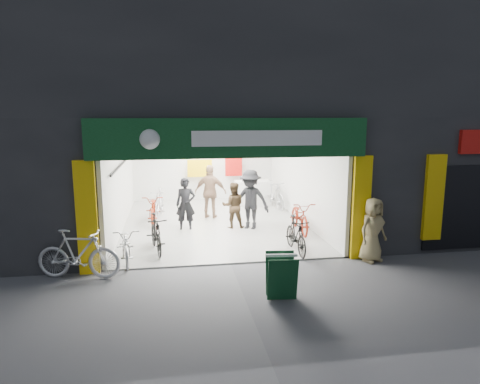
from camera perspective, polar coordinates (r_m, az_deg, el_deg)
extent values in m
plane|color=#56565B|center=(10.49, -1.23, -9.64)|extent=(60.00, 60.00, 0.00)
cube|color=#232326|center=(15.10, -0.17, 18.61)|extent=(16.00, 10.00, 4.50)
cube|color=#232326|center=(15.44, -24.75, 2.58)|extent=(5.00, 10.00, 3.50)
cube|color=#232326|center=(16.60, 17.17, 3.56)|extent=(6.00, 10.00, 3.50)
cube|color=#9E9E99|center=(14.28, -3.49, -4.11)|extent=(6.00, 8.00, 0.04)
cube|color=silver|center=(18.02, -4.88, 4.01)|extent=(6.00, 0.20, 3.20)
cube|color=silver|center=(13.99, -15.68, 1.82)|extent=(0.10, 8.00, 3.20)
cube|color=silver|center=(14.56, 8.08, 2.42)|extent=(0.10, 8.00, 3.20)
cube|color=white|center=(13.83, -3.64, 8.95)|extent=(6.00, 8.00, 0.10)
cube|color=black|center=(9.96, -1.39, 8.98)|extent=(6.00, 0.30, 0.30)
cube|color=#0D3912|center=(9.75, -1.21, 7.19)|extent=(6.40, 0.25, 0.90)
cube|color=white|center=(9.72, 2.44, 7.17)|extent=(3.00, 0.02, 0.35)
cube|color=yellow|center=(10.14, -19.74, -3.30)|extent=(0.45, 0.12, 2.60)
cube|color=yellow|center=(10.99, 15.83, -2.06)|extent=(0.45, 0.12, 2.60)
cube|color=yellow|center=(11.90, 24.41, -0.68)|extent=(0.50, 0.12, 2.20)
cube|color=black|center=(12.75, 29.09, -1.76)|extent=(3.00, 0.06, 2.20)
cylinder|color=black|center=(13.32, -15.50, 3.58)|extent=(0.06, 5.00, 0.06)
cube|color=silver|center=(16.85, 1.72, -0.18)|extent=(1.40, 0.60, 1.00)
cube|color=white|center=(11.05, -2.18, 8.24)|extent=(1.30, 0.35, 0.04)
cube|color=white|center=(12.84, -3.19, 8.53)|extent=(1.30, 0.35, 0.04)
cube|color=white|center=(14.63, -3.95, 8.75)|extent=(1.30, 0.35, 0.04)
cube|color=white|center=(16.42, -4.55, 8.93)|extent=(1.30, 0.35, 0.04)
imported|color=#AFAFB3|center=(10.88, -14.94, -6.73)|extent=(0.83, 1.80, 0.91)
imported|color=black|center=(11.44, -11.14, -5.49)|extent=(0.75, 1.73, 1.00)
imported|color=#9B280E|center=(14.46, -11.45, -2.20)|extent=(0.66, 1.88, 0.98)
imported|color=#B2B1B6|center=(15.23, -10.71, -1.45)|extent=(0.70, 1.75, 1.03)
imported|color=black|center=(11.27, 7.46, -5.73)|extent=(0.49, 1.61, 0.96)
imported|color=maroon|center=(13.24, 7.99, -3.24)|extent=(0.75, 1.92, 0.99)
imported|color=#AAABAF|center=(16.46, 4.48, -0.30)|extent=(0.84, 1.89, 1.10)
imported|color=silver|center=(10.13, -20.75, -7.74)|extent=(1.94, 0.92, 1.12)
imported|color=black|center=(13.33, -7.26, -1.66)|extent=(0.62, 0.43, 1.65)
imported|color=#3D2C1B|center=(13.47, -0.92, -1.84)|extent=(0.76, 0.62, 1.48)
imported|color=black|center=(13.31, 1.38, -1.08)|extent=(1.41, 1.22, 1.89)
imported|color=#8B6951|center=(14.71, -3.96, -0.02)|extent=(1.19, 0.77, 1.88)
imported|color=#9C8A5B|center=(10.99, 17.27, -4.83)|extent=(0.91, 0.75, 1.59)
cube|color=#0D371C|center=(8.37, 5.73, -11.59)|extent=(0.59, 0.28, 0.87)
cube|color=#0D371C|center=(8.72, 5.36, -10.67)|extent=(0.59, 0.28, 0.87)
cube|color=white|center=(8.40, 5.59, -8.41)|extent=(0.61, 0.12, 0.05)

